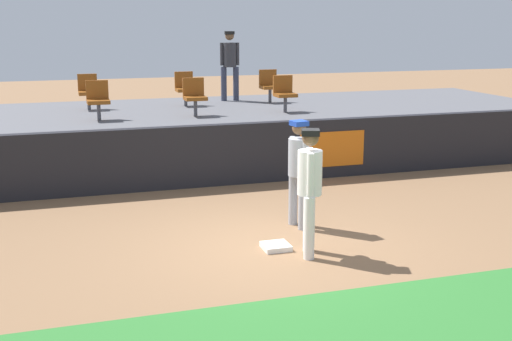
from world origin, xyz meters
name	(u,v)px	position (x,y,z in m)	size (l,w,h in m)	color
ground_plane	(278,248)	(0.00, 0.00, 0.00)	(60.00, 60.00, 0.00)	#846042
first_base	(276,246)	(-0.04, -0.04, 0.04)	(0.40, 0.40, 0.08)	white
player_fielder_home	(310,183)	(0.34, -0.41, 1.08)	(0.49, 0.53, 1.87)	white
player_runner_visitor	(298,166)	(0.67, 0.89, 1.04)	(0.39, 0.50, 1.79)	#9EA3AD
field_wall	(214,155)	(0.01, 4.05, 0.64)	(18.00, 0.26, 1.28)	black
bleacher_platform	(188,135)	(0.00, 6.62, 0.63)	(18.00, 4.80, 1.27)	#59595E
seat_front_left	(98,98)	(-2.16, 5.49, 1.74)	(0.47, 0.44, 0.84)	#4C4C51
seat_back_right	(269,84)	(2.31, 7.29, 1.74)	(0.47, 0.44, 0.84)	#4C4C51
seat_front_right	(284,92)	(2.08, 5.49, 1.74)	(0.47, 0.44, 0.84)	#4C4C51
seat_back_left	(88,90)	(-2.26, 7.29, 1.74)	(0.45, 0.44, 0.84)	#4C4C51
seat_back_center	(185,87)	(0.09, 7.29, 1.74)	(0.46, 0.44, 0.84)	#4C4C51
seat_front_center	(195,95)	(-0.05, 5.49, 1.74)	(0.48, 0.44, 0.84)	#4C4C51
spectator_hooded	(230,61)	(1.43, 7.94, 2.32)	(0.50, 0.39, 1.81)	#33384C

